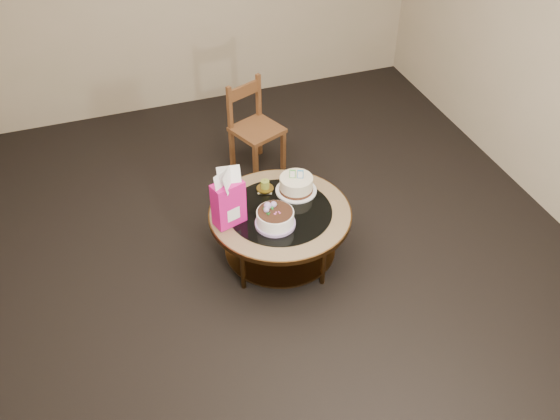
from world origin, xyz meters
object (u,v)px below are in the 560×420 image
object	(u,v)px
gift_bag	(228,198)
cream_cake	(296,185)
decorated_cake	(275,219)
coffee_table	(280,219)
dining_chair	(254,127)

from	to	relation	value
gift_bag	cream_cake	bearing A→B (deg)	-0.28
decorated_cake	cream_cake	bearing A→B (deg)	48.29
coffee_table	gift_bag	world-z (taller)	gift_bag
gift_bag	dining_chair	world-z (taller)	gift_bag
decorated_cake	cream_cake	distance (m)	0.40
cream_cake	gift_bag	size ratio (longest dim) A/B	0.70
coffee_table	gift_bag	xyz separation A→B (m)	(-0.37, 0.01, 0.29)
coffee_table	gift_bag	size ratio (longest dim) A/B	2.37
coffee_table	dining_chair	size ratio (longest dim) A/B	1.27
decorated_cake	dining_chair	world-z (taller)	dining_chair
dining_chair	coffee_table	bearing A→B (deg)	-121.66
gift_bag	dining_chair	size ratio (longest dim) A/B	0.53
decorated_cake	gift_bag	world-z (taller)	gift_bag
decorated_cake	gift_bag	bearing A→B (deg)	155.55
coffee_table	dining_chair	distance (m)	1.20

